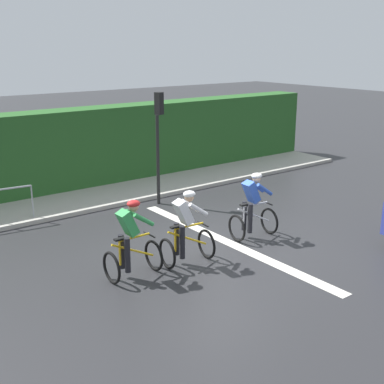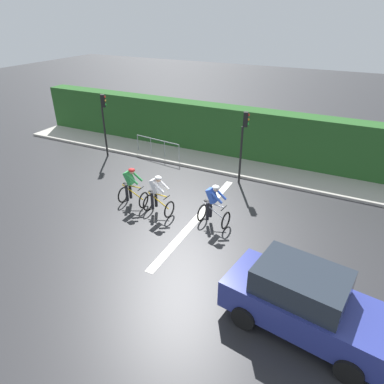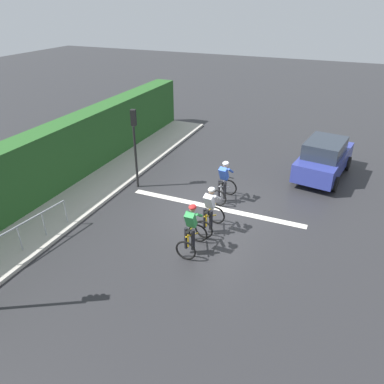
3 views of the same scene
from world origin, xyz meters
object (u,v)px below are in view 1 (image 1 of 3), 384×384
Objects in this scene: cyclist_lead at (131,241)px; cyclist_second at (186,230)px; cyclist_mid at (253,207)px; traffic_light_near_crossing at (159,131)px.

cyclist_second is (-0.13, -1.30, 0.00)m from cyclist_lead.
cyclist_lead is 1.00× the size of cyclist_mid.
cyclist_lead and cyclist_second have the same top height.
cyclist_second is at bearing 96.52° from cyclist_mid.
cyclist_second is 4.74m from traffic_light_near_crossing.
cyclist_lead is at bearing 92.11° from cyclist_mid.
traffic_light_near_crossing is (3.79, 0.24, 1.43)m from cyclist_mid.
cyclist_lead is 3.56m from cyclist_mid.
cyclist_lead is 1.31m from cyclist_second.
cyclist_mid is at bearing -83.48° from cyclist_second.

